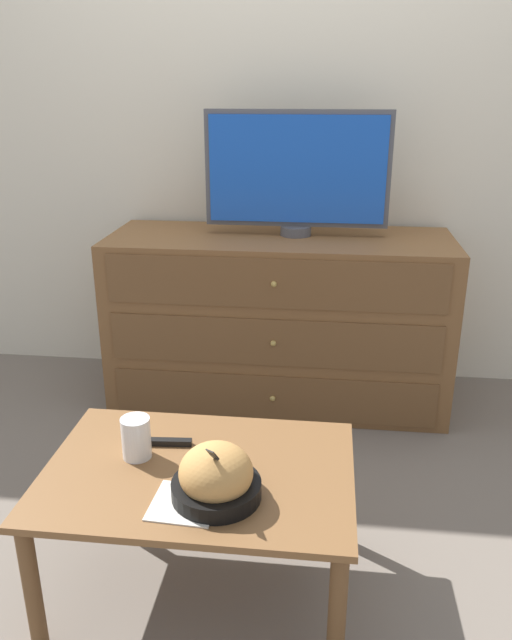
% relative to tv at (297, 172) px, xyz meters
% --- Properties ---
extents(ground_plane, '(12.00, 12.00, 0.00)m').
position_rel_tv_xyz_m(ground_plane, '(-0.09, 0.26, -1.03)').
color(ground_plane, '#70665B').
extents(wall_back, '(12.00, 0.05, 2.60)m').
position_rel_tv_xyz_m(wall_back, '(-0.09, 0.29, 0.27)').
color(wall_back, silver).
rests_on(wall_back, ground_plane).
extents(dresser, '(1.48, 0.56, 0.76)m').
position_rel_tv_xyz_m(dresser, '(-0.07, -0.04, -0.65)').
color(dresser, brown).
rests_on(dresser, ground_plane).
extents(tv, '(0.78, 0.13, 0.52)m').
position_rel_tv_xyz_m(tv, '(0.00, 0.00, 0.00)').
color(tv, '#515156').
rests_on(tv, dresser).
extents(coffee_table, '(0.84, 0.58, 0.40)m').
position_rel_tv_xyz_m(coffee_table, '(-0.18, -1.26, -0.69)').
color(coffee_table, brown).
rests_on(coffee_table, ground_plane).
extents(takeout_bowl, '(0.23, 0.23, 0.17)m').
position_rel_tv_xyz_m(takeout_bowl, '(-0.11, -1.37, -0.57)').
color(takeout_bowl, black).
rests_on(takeout_bowl, coffee_table).
extents(drink_cup, '(0.08, 0.08, 0.12)m').
position_rel_tv_xyz_m(drink_cup, '(-0.36, -1.22, -0.58)').
color(drink_cup, beige).
rests_on(drink_cup, coffee_table).
extents(napkin, '(0.17, 0.17, 0.00)m').
position_rel_tv_xyz_m(napkin, '(-0.19, -1.41, -0.63)').
color(napkin, silver).
rests_on(napkin, coffee_table).
extents(remote_control, '(0.13, 0.03, 0.02)m').
position_rel_tv_xyz_m(remote_control, '(-0.29, -1.15, -0.62)').
color(remote_control, black).
rests_on(remote_control, coffee_table).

